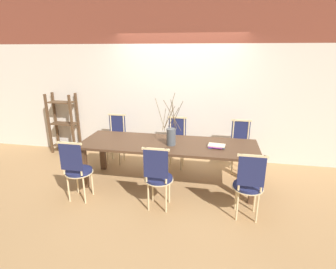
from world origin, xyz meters
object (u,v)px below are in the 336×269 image
Objects in this scene: dining_table at (168,148)px; chair_far_center at (240,145)px; vase_centerpiece at (171,136)px; shelving_rack at (64,124)px; book_stack at (216,146)px; chair_near_center at (249,183)px.

dining_table is 2.96× the size of chair_far_center.
vase_centerpiece is 2.83m from shelving_rack.
dining_table is 10.34× the size of book_stack.
shelving_rack reaches higher than chair_far_center.
book_stack is (0.71, 0.02, -0.13)m from vase_centerpiece.
vase_centerpiece is at bearing -178.20° from book_stack.
chair_near_center is 3.50× the size of book_stack.
chair_near_center is 0.87m from book_stack.
book_stack is at bearing 61.16° from chair_far_center.
vase_centerpiece is at bearing 149.42° from chair_near_center.
chair_far_center is 0.93m from book_stack.
dining_table is at bearing -22.59° from shelving_rack.
chair_near_center is at bearing 90.31° from chair_far_center.
shelving_rack reaches higher than book_stack.
vase_centerpiece is at bearing 35.30° from chair_far_center.
shelving_rack reaches higher than dining_table.
book_stack is at bearing 1.80° from vase_centerpiece.
shelving_rack is at bearing 156.68° from vase_centerpiece.
book_stack is (-0.44, -0.79, 0.24)m from chair_far_center.
vase_centerpiece reaches higher than chair_far_center.
dining_table is at bearing 148.45° from chair_near_center.
chair_near_center is at bearing -30.58° from vase_centerpiece.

